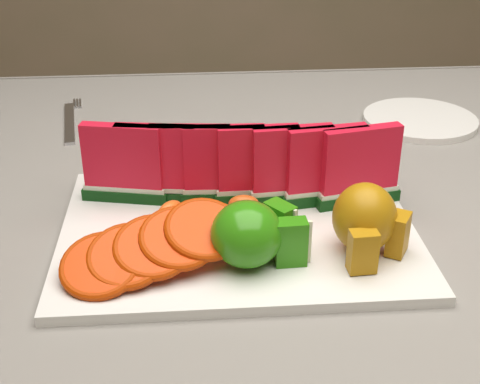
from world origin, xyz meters
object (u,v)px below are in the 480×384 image
object	(u,v)px
side_plate	(420,120)
fork	(70,121)
platter	(238,231)
apple_cluster	(254,234)
pear_cluster	(366,220)

from	to	relation	value
side_plate	fork	world-z (taller)	side_plate
platter	apple_cluster	xyz separation A→B (m)	(0.01, -0.07, 0.04)
platter	apple_cluster	world-z (taller)	apple_cluster
apple_cluster	fork	xyz separation A→B (m)	(-0.25, 0.44, -0.04)
platter	fork	bearing A→B (deg)	123.60
apple_cluster	pear_cluster	bearing A→B (deg)	4.36
platter	fork	xyz separation A→B (m)	(-0.24, 0.37, -0.00)
pear_cluster	fork	xyz separation A→B (m)	(-0.37, 0.43, -0.05)
platter	pear_cluster	xyz separation A→B (m)	(0.13, -0.06, 0.04)
apple_cluster	pear_cluster	world-z (taller)	pear_cluster
apple_cluster	side_plate	size ratio (longest dim) A/B	0.54
pear_cluster	fork	size ratio (longest dim) A/B	0.49
platter	fork	distance (m)	0.44
platter	pear_cluster	size ratio (longest dim) A/B	4.21
side_plate	pear_cluster	bearing A→B (deg)	-115.94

